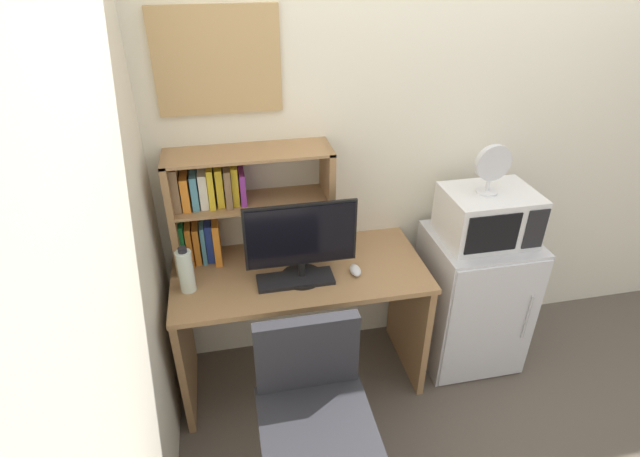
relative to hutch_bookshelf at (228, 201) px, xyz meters
name	(u,v)px	position (x,y,z in m)	size (l,w,h in m)	color
wall_back	(519,130)	(1.63, 0.13, 0.21)	(6.40, 0.04, 2.60)	silver
wall_left	(61,451)	(-0.39, -1.49, 0.21)	(0.04, 4.40, 2.60)	silver
desk	(301,305)	(0.32, -0.19, -0.56)	(1.29, 0.61, 0.76)	#997047
hutch_bookshelf	(228,201)	(0.00, 0.00, 0.00)	(0.81, 0.25, 0.59)	#997047
monitor	(301,240)	(0.32, -0.26, -0.11)	(0.54, 0.21, 0.41)	black
keyboard	(295,279)	(0.29, -0.28, -0.32)	(0.38, 0.14, 0.02)	black
computer_mouse	(355,270)	(0.59, -0.28, -0.31)	(0.05, 0.10, 0.04)	silver
water_bottle	(186,271)	(-0.23, -0.25, -0.22)	(0.07, 0.07, 0.24)	silver
mini_fridge	(472,298)	(1.33, -0.19, -0.68)	(0.55, 0.51, 0.83)	silver
microwave	(488,216)	(1.33, -0.19, -0.13)	(0.47, 0.36, 0.27)	silver
desk_fan	(492,167)	(1.30, -0.19, 0.16)	(0.18, 0.11, 0.26)	silver
desk_chair	(314,431)	(0.27, -0.87, -0.71)	(0.54, 0.54, 0.88)	black
wall_corkboard	(217,61)	(0.02, 0.10, 0.65)	(0.57, 0.02, 0.47)	tan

